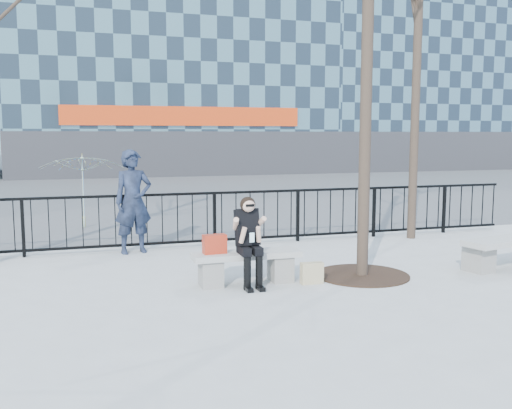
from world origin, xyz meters
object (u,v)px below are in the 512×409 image
object	(u,v)px
bench_main	(246,264)
bench_second	(509,250)
seated_woman	(249,242)
standing_man	(133,202)

from	to	relation	value
bench_main	bench_second	size ratio (longest dim) A/B	0.91
bench_main	seated_woman	world-z (taller)	seated_woman
bench_main	standing_man	bearing A→B (deg)	116.87
bench_second	seated_woman	distance (m)	4.50
seated_woman	standing_man	distance (m)	3.30
bench_second	standing_man	bearing A→B (deg)	139.84
bench_second	seated_woman	bearing A→B (deg)	165.25
seated_woman	standing_man	xyz separation A→B (m)	(-1.42, 2.96, 0.31)
bench_second	seated_woman	world-z (taller)	seated_woman
standing_man	seated_woman	bearing A→B (deg)	-76.63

